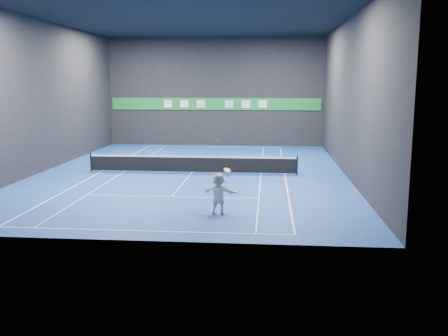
# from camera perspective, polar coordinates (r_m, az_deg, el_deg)

# --- Properties ---
(ground) EXTENTS (26.00, 26.00, 0.00)m
(ground) POSITION_cam_1_polar(r_m,az_deg,el_deg) (29.83, -3.66, -0.51)
(ground) COLOR #1C439A
(ground) RESTS_ON ground
(ceiling) EXTENTS (26.00, 26.00, 0.00)m
(ceiling) POSITION_cam_1_polar(r_m,az_deg,el_deg) (29.57, -3.86, 16.91)
(ceiling) COLOR black
(ceiling) RESTS_ON ground
(wall_back) EXTENTS (18.00, 0.10, 9.00)m
(wall_back) POSITION_cam_1_polar(r_m,az_deg,el_deg) (42.25, -1.02, 8.69)
(wall_back) COLOR black
(wall_back) RESTS_ON ground
(wall_front) EXTENTS (18.00, 0.10, 9.00)m
(wall_front) POSITION_cam_1_polar(r_m,az_deg,el_deg) (16.64, -10.66, 6.75)
(wall_front) COLOR black
(wall_front) RESTS_ON ground
(wall_left) EXTENTS (0.10, 26.00, 9.00)m
(wall_left) POSITION_cam_1_polar(r_m,az_deg,el_deg) (32.00, -20.04, 7.74)
(wall_left) COLOR black
(wall_left) RESTS_ON ground
(wall_right) EXTENTS (0.10, 26.00, 9.00)m
(wall_right) POSITION_cam_1_polar(r_m,az_deg,el_deg) (29.36, 14.05, 7.90)
(wall_right) COLOR black
(wall_right) RESTS_ON ground
(baseline_near) EXTENTS (10.98, 0.08, 0.01)m
(baseline_near) POSITION_cam_1_polar(r_m,az_deg,el_deg) (18.48, -9.29, -7.10)
(baseline_near) COLOR white
(baseline_near) RESTS_ON ground
(baseline_far) EXTENTS (10.98, 0.08, 0.01)m
(baseline_far) POSITION_cam_1_polar(r_m,az_deg,el_deg) (41.48, -1.17, 2.44)
(baseline_far) COLOR white
(baseline_far) RESTS_ON ground
(sideline_doubles_left) EXTENTS (0.08, 23.78, 0.01)m
(sideline_doubles_left) POSITION_cam_1_polar(r_m,az_deg,el_deg) (31.14, -13.69, -0.33)
(sideline_doubles_left) COLOR white
(sideline_doubles_left) RESTS_ON ground
(sideline_doubles_right) EXTENTS (0.08, 23.78, 0.01)m
(sideline_doubles_right) POSITION_cam_1_polar(r_m,az_deg,el_deg) (29.51, 6.94, -0.67)
(sideline_doubles_right) COLOR white
(sideline_doubles_right) RESTS_ON ground
(sideline_singles_left) EXTENTS (0.06, 23.78, 0.01)m
(sideline_singles_left) POSITION_cam_1_polar(r_m,az_deg,el_deg) (30.72, -11.26, -0.37)
(sideline_singles_left) COLOR white
(sideline_singles_left) RESTS_ON ground
(sideline_singles_right) EXTENTS (0.06, 23.78, 0.01)m
(sideline_singles_right) POSITION_cam_1_polar(r_m,az_deg,el_deg) (29.49, 4.26, -0.63)
(sideline_singles_right) COLOR white
(sideline_singles_right) RESTS_ON ground
(service_line_near) EXTENTS (8.23, 0.06, 0.01)m
(service_line_near) POSITION_cam_1_polar(r_m,az_deg,el_deg) (23.66, -6.01, -3.27)
(service_line_near) COLOR white
(service_line_near) RESTS_ON ground
(service_line_far) EXTENTS (8.23, 0.06, 0.01)m
(service_line_far) POSITION_cam_1_polar(r_m,az_deg,el_deg) (36.08, -2.12, 1.32)
(service_line_far) COLOR white
(service_line_far) RESTS_ON ground
(center_service_line) EXTENTS (0.06, 12.80, 0.01)m
(center_service_line) POSITION_cam_1_polar(r_m,az_deg,el_deg) (29.83, -3.66, -0.50)
(center_service_line) COLOR white
(center_service_line) RESTS_ON ground
(player) EXTENTS (1.66, 1.00, 1.71)m
(player) POSITION_cam_1_polar(r_m,az_deg,el_deg) (20.28, -0.61, -2.96)
(player) COLOR white
(player) RESTS_ON ground
(tennis_ball) EXTENTS (0.06, 0.06, 0.06)m
(tennis_ball) POSITION_cam_1_polar(r_m,az_deg,el_deg) (20.00, -0.79, 3.23)
(tennis_ball) COLOR #DEF328
(tennis_ball) RESTS_ON player
(tennis_net) EXTENTS (12.50, 0.10, 1.07)m
(tennis_net) POSITION_cam_1_polar(r_m,az_deg,el_deg) (29.74, -3.67, 0.52)
(tennis_net) COLOR black
(tennis_net) RESTS_ON ground
(sponsor_banner) EXTENTS (17.64, 0.11, 1.00)m
(sponsor_banner) POSITION_cam_1_polar(r_m,az_deg,el_deg) (42.22, -1.03, 7.33)
(sponsor_banner) COLOR #1D8533
(sponsor_banner) RESTS_ON wall_back
(tennis_racket) EXTENTS (0.44, 0.34, 0.70)m
(tennis_racket) POSITION_cam_1_polar(r_m,az_deg,el_deg) (20.13, 0.44, -0.68)
(tennis_racket) COLOR red
(tennis_racket) RESTS_ON player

